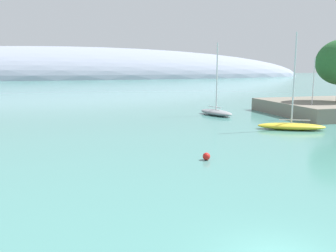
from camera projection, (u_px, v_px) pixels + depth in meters
shore_outcrop at (330, 108)px, 50.80m from camera, size 16.80×15.68×1.86m
distant_ridge at (59, 78)px, 207.70m from camera, size 320.95×82.69×36.63m
sailboat_grey_near_shore at (216, 111)px, 49.41m from camera, size 4.04×6.56×10.07m
sailboat_yellow_mid_mooring at (291, 125)px, 38.16m from camera, size 7.35×4.92×10.43m
sailboat_sand_outer_mooring at (311, 115)px, 46.32m from camera, size 3.83×7.57×7.93m
mooring_buoy_red at (206, 156)px, 25.83m from camera, size 0.56×0.56×0.56m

